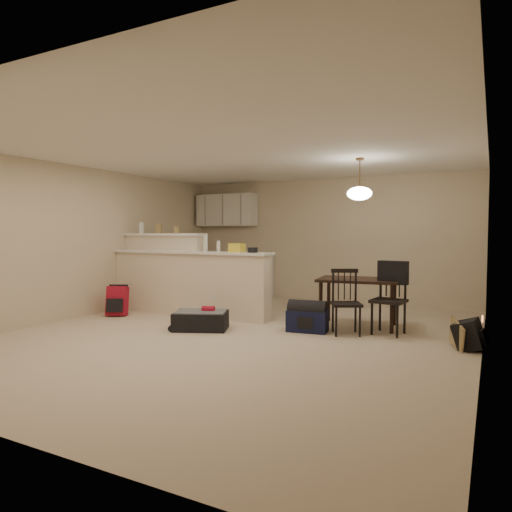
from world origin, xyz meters
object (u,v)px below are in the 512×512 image
Objects in this scene: suitcase at (201,321)px; dining_table at (358,284)px; dining_chair_far at (389,299)px; navy_duffel at (307,321)px; dining_chair_near at (346,302)px; red_backpack at (117,301)px; black_daypack at (469,335)px; pendant_lamp at (359,193)px.

dining_table is at bearing 9.27° from suitcase.
dining_chair_far is 1.16m from navy_duffel.
dining_chair_near reaches higher than dining_table.
red_backpack is (-4.36, -0.68, -0.25)m from dining_chair_far.
navy_duffel is 1.45× the size of black_daypack.
dining_chair_near is at bearing -144.23° from dining_chair_far.
navy_duffel is at bearing -0.54° from suitcase.
red_backpack is at bearing -173.31° from dining_table.
suitcase is at bearing -33.63° from red_backpack.
dining_chair_far is at bearing 2.54° from dining_chair_near.
pendant_lamp is 1.65m from dining_chair_near.
red_backpack reaches higher than suitcase.
black_daypack is (1.53, -0.66, -0.46)m from dining_table.
black_daypack is (2.08, 0.00, 0.02)m from navy_duffel.
navy_duffel is 2.08m from black_daypack.
suitcase is at bearing 106.64° from black_daypack.
dining_chair_far is at bearing -31.10° from pendant_lamp.
black_daypack is (1.03, -0.36, -0.32)m from dining_chair_far.
navy_duffel is (-0.55, -0.66, -0.48)m from dining_table.
dining_table reaches higher than black_daypack.
dining_table is at bearing 73.77° from black_daypack.
pendant_lamp is at bearing -11.23° from red_backpack.
black_daypack is (1.53, -0.66, -1.82)m from pendant_lamp.
dining_chair_near is 3.87m from red_backpack.
red_backpack is (-1.88, 0.27, 0.12)m from suitcase.
pendant_lamp is at bearing 0.00° from dining_table.
suitcase is at bearing 172.28° from dining_chair_near.
suitcase is at bearing -155.23° from dining_table.
dining_chair_far is 2.67m from suitcase.
dining_chair_near is 0.59m from dining_chair_far.
dining_table is 3.23× the size of black_daypack.
navy_duffel is (1.42, 0.59, 0.02)m from suitcase.
red_backpack is at bearing 177.48° from navy_duffel.
dining_chair_near is 1.57m from black_daypack.
pendant_lamp is 2.47m from black_daypack.
dining_chair_far is (0.50, -0.30, -0.14)m from dining_table.
black_daypack is (5.38, 0.32, -0.08)m from red_backpack.
black_daypack is at bearing -12.24° from dining_chair_far.
dining_chair_far is (0.50, -0.30, -1.50)m from pendant_lamp.
dining_table is 2.39m from suitcase.
dining_chair_near is (-0.01, -0.59, -0.19)m from dining_table.
dining_chair_far is 1.30× the size of suitcase.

